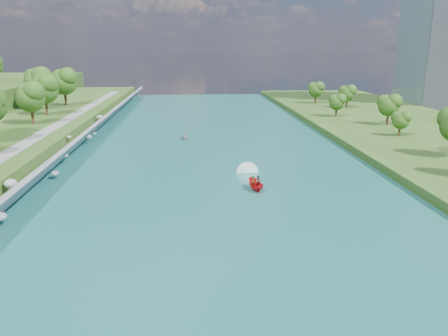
{
  "coord_description": "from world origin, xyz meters",
  "views": [
    {
      "loc": [
        -3.34,
        -53.21,
        19.7
      ],
      "look_at": [
        1.33,
        9.1,
        2.5
      ],
      "focal_mm": 35.0,
      "sensor_mm": 36.0,
      "label": 1
    }
  ],
  "objects": [
    {
      "name": "ground",
      "position": [
        0.0,
        0.0,
        0.0
      ],
      "size": [
        260.0,
        260.0,
        0.0
      ],
      "primitive_type": "plane",
      "color": "#2D5119",
      "rests_on": "ground"
    },
    {
      "name": "trees_east",
      "position": [
        41.28,
        36.2,
        5.73
      ],
      "size": [
        13.84,
        140.23,
        10.38
      ],
      "color": "#224412",
      "rests_on": "berm_east"
    },
    {
      "name": "riverside_path",
      "position": [
        -32.5,
        20.0,
        3.55
      ],
      "size": [
        3.0,
        200.0,
        0.1
      ],
      "primitive_type": "cube",
      "color": "gray",
      "rests_on": "berm_west"
    },
    {
      "name": "office_tower",
      "position": [
        82.5,
        95.0,
        30.0
      ],
      "size": [
        22.0,
        22.0,
        60.0
      ],
      "primitive_type": "cube",
      "color": "gray",
      "rests_on": "ground"
    },
    {
      "name": "motorboat",
      "position": [
        5.59,
        7.31,
        0.77
      ],
      "size": [
        3.6,
        18.95,
        2.12
      ],
      "rotation": [
        0.0,
        0.0,
        3.35
      ],
      "color": "red",
      "rests_on": "river_water"
    },
    {
      "name": "raft",
      "position": [
        -4.98,
        43.29,
        0.46
      ],
      "size": [
        3.07,
        3.69,
        1.47
      ],
      "rotation": [
        0.0,
        0.0,
        0.28
      ],
      "color": "gray",
      "rests_on": "river_water"
    },
    {
      "name": "riprap_bank",
      "position": [
        -25.85,
        18.85,
        1.81
      ],
      "size": [
        5.21,
        236.0,
        4.54
      ],
      "color": "slate",
      "rests_on": "ground"
    },
    {
      "name": "river_water",
      "position": [
        0.0,
        20.0,
        0.05
      ],
      "size": [
        55.0,
        240.0,
        0.1
      ],
      "primitive_type": "cube",
      "color": "#196158",
      "rests_on": "ground"
    }
  ]
}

